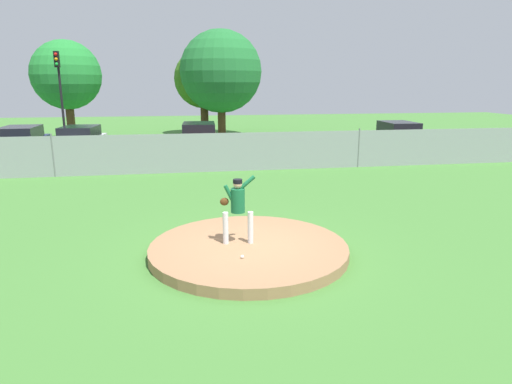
{
  "coord_description": "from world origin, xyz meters",
  "views": [
    {
      "loc": [
        -1.44,
        -9.49,
        3.83
      ],
      "look_at": [
        0.38,
        1.21,
        1.17
      ],
      "focal_mm": 31.11,
      "sensor_mm": 36.0,
      "label": 1
    }
  ],
  "objects_px": {
    "pitcher_youth": "(237,204)",
    "parked_car_burgundy": "(398,137)",
    "parked_car_white": "(81,143)",
    "parked_car_red": "(199,140)",
    "parked_car_navy": "(22,144)",
    "traffic_light_near": "(60,84)",
    "traffic_cone_orange": "(323,145)",
    "baseball": "(242,257)"
  },
  "relations": [
    {
      "from": "parked_car_red",
      "to": "pitcher_youth",
      "type": "bearing_deg",
      "value": -89.08
    },
    {
      "from": "parked_car_burgundy",
      "to": "traffic_cone_orange",
      "type": "distance_m",
      "value": 4.32
    },
    {
      "from": "parked_car_white",
      "to": "traffic_cone_orange",
      "type": "xyz_separation_m",
      "value": [
        13.56,
        0.97,
        -0.54
      ]
    },
    {
      "from": "parked_car_burgundy",
      "to": "traffic_light_near",
      "type": "bearing_deg",
      "value": 168.04
    },
    {
      "from": "baseball",
      "to": "traffic_light_near",
      "type": "bearing_deg",
      "value": 112.48
    },
    {
      "from": "pitcher_youth",
      "to": "baseball",
      "type": "height_order",
      "value": "pitcher_youth"
    },
    {
      "from": "baseball",
      "to": "pitcher_youth",
      "type": "bearing_deg",
      "value": 88.53
    },
    {
      "from": "traffic_light_near",
      "to": "parked_car_navy",
      "type": "bearing_deg",
      "value": -105.8
    },
    {
      "from": "traffic_cone_orange",
      "to": "parked_car_burgundy",
      "type": "bearing_deg",
      "value": -18.11
    },
    {
      "from": "parked_car_burgundy",
      "to": "traffic_light_near",
      "type": "distance_m",
      "value": 19.95
    },
    {
      "from": "parked_car_red",
      "to": "parked_car_white",
      "type": "bearing_deg",
      "value": 177.08
    },
    {
      "from": "parked_car_burgundy",
      "to": "baseball",
      "type": "bearing_deg",
      "value": -126.32
    },
    {
      "from": "parked_car_burgundy",
      "to": "traffic_light_near",
      "type": "xyz_separation_m",
      "value": [
        -19.29,
        4.09,
        3.0
      ]
    },
    {
      "from": "pitcher_youth",
      "to": "traffic_light_near",
      "type": "bearing_deg",
      "value": 113.54
    },
    {
      "from": "parked_car_navy",
      "to": "traffic_cone_orange",
      "type": "xyz_separation_m",
      "value": [
        16.35,
        1.27,
        -0.57
      ]
    },
    {
      "from": "parked_car_burgundy",
      "to": "traffic_cone_orange",
      "type": "bearing_deg",
      "value": 161.89
    },
    {
      "from": "traffic_cone_orange",
      "to": "parked_car_red",
      "type": "bearing_deg",
      "value": -170.12
    },
    {
      "from": "parked_car_navy",
      "to": "traffic_light_near",
      "type": "height_order",
      "value": "traffic_light_near"
    },
    {
      "from": "baseball",
      "to": "parked_car_burgundy",
      "type": "xyz_separation_m",
      "value": [
        11.26,
        15.32,
        0.53
      ]
    },
    {
      "from": "parked_car_navy",
      "to": "parked_car_red",
      "type": "height_order",
      "value": "parked_car_red"
    },
    {
      "from": "traffic_cone_orange",
      "to": "pitcher_youth",
      "type": "bearing_deg",
      "value": -114.47
    },
    {
      "from": "parked_car_white",
      "to": "parked_car_burgundy",
      "type": "bearing_deg",
      "value": -1.17
    },
    {
      "from": "baseball",
      "to": "parked_car_white",
      "type": "height_order",
      "value": "parked_car_white"
    },
    {
      "from": "parked_car_navy",
      "to": "parked_car_white",
      "type": "xyz_separation_m",
      "value": [
        2.8,
        0.3,
        -0.03
      ]
    },
    {
      "from": "parked_car_white",
      "to": "parked_car_red",
      "type": "relative_size",
      "value": 0.97
    },
    {
      "from": "parked_car_burgundy",
      "to": "parked_car_red",
      "type": "xyz_separation_m",
      "value": [
        -11.47,
        0.05,
        0.04
      ]
    },
    {
      "from": "pitcher_youth",
      "to": "traffic_light_near",
      "type": "xyz_separation_m",
      "value": [
        -8.05,
        18.48,
        2.63
      ]
    },
    {
      "from": "parked_car_white",
      "to": "traffic_cone_orange",
      "type": "bearing_deg",
      "value": 4.11
    },
    {
      "from": "baseball",
      "to": "parked_car_red",
      "type": "relative_size",
      "value": 0.02
    },
    {
      "from": "pitcher_youth",
      "to": "parked_car_burgundy",
      "type": "bearing_deg",
      "value": 52.02
    },
    {
      "from": "baseball",
      "to": "parked_car_white",
      "type": "bearing_deg",
      "value": 112.12
    },
    {
      "from": "parked_car_navy",
      "to": "parked_car_burgundy",
      "type": "distance_m",
      "value": 20.43
    },
    {
      "from": "parked_car_red",
      "to": "baseball",
      "type": "bearing_deg",
      "value": -89.22
    },
    {
      "from": "parked_car_red",
      "to": "traffic_light_near",
      "type": "height_order",
      "value": "traffic_light_near"
    },
    {
      "from": "baseball",
      "to": "parked_car_white",
      "type": "relative_size",
      "value": 0.02
    },
    {
      "from": "pitcher_youth",
      "to": "traffic_light_near",
      "type": "height_order",
      "value": "traffic_light_near"
    },
    {
      "from": "parked_car_navy",
      "to": "traffic_cone_orange",
      "type": "bearing_deg",
      "value": 4.46
    },
    {
      "from": "pitcher_youth",
      "to": "parked_car_white",
      "type": "xyz_separation_m",
      "value": [
        -6.4,
        14.76,
        -0.37
      ]
    },
    {
      "from": "traffic_light_near",
      "to": "parked_car_white",
      "type": "bearing_deg",
      "value": -66.02
    },
    {
      "from": "baseball",
      "to": "traffic_light_near",
      "type": "distance_m",
      "value": 21.3
    },
    {
      "from": "traffic_light_near",
      "to": "traffic_cone_orange",
      "type": "bearing_deg",
      "value": -10.26
    },
    {
      "from": "parked_car_white",
      "to": "parked_car_red",
      "type": "bearing_deg",
      "value": -2.92
    }
  ]
}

